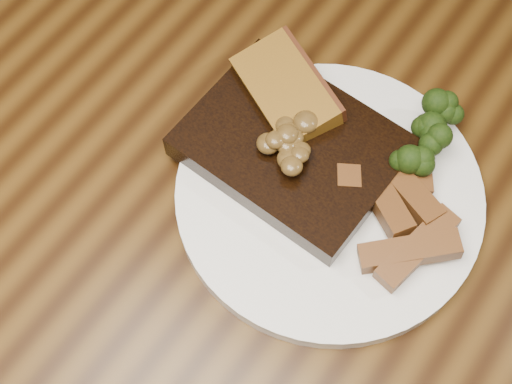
# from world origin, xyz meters

# --- Properties ---
(ground) EXTENTS (4.50, 4.50, 0.00)m
(ground) POSITION_xyz_m (0.00, 0.00, 0.00)
(ground) COLOR #3B1A0D
(ground) RESTS_ON ground
(dining_table) EXTENTS (1.60, 0.90, 0.75)m
(dining_table) POSITION_xyz_m (0.00, 0.00, 0.66)
(dining_table) COLOR #462C0E
(dining_table) RESTS_ON ground
(plate) EXTENTS (0.29, 0.29, 0.01)m
(plate) POSITION_xyz_m (0.05, 0.04, 0.76)
(plate) COLOR white
(plate) RESTS_ON dining_table
(steak) EXTENTS (0.19, 0.14, 0.03)m
(steak) POSITION_xyz_m (0.00, 0.05, 0.78)
(steak) COLOR black
(steak) RESTS_ON plate
(steak_bone) EXTENTS (0.14, 0.02, 0.02)m
(steak_bone) POSITION_xyz_m (0.00, -0.01, 0.77)
(steak_bone) COLOR beige
(steak_bone) RESTS_ON plate
(mushroom_pile) EXTENTS (0.06, 0.06, 0.03)m
(mushroom_pile) POSITION_xyz_m (0.00, 0.05, 0.80)
(mushroom_pile) COLOR brown
(mushroom_pile) RESTS_ON steak
(garlic_bread) EXTENTS (0.12, 0.10, 0.02)m
(garlic_bread) POSITION_xyz_m (-0.03, 0.09, 0.77)
(garlic_bread) COLOR brown
(garlic_bread) RESTS_ON plate
(potato_wedges) EXTENTS (0.11, 0.11, 0.02)m
(potato_wedges) POSITION_xyz_m (0.12, 0.04, 0.77)
(potato_wedges) COLOR brown
(potato_wedges) RESTS_ON plate
(broccoli_cluster) EXTENTS (0.07, 0.07, 0.04)m
(broccoli_cluster) POSITION_xyz_m (0.10, 0.12, 0.78)
(broccoli_cluster) COLOR #20310B
(broccoli_cluster) RESTS_ON plate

